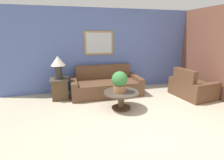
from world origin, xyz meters
name	(u,v)px	position (x,y,z in m)	size (l,w,h in m)	color
ground_plane	(151,127)	(0.00, 0.00, 0.00)	(20.00, 20.00, 0.00)	#BCAD93
wall_back	(114,50)	(-0.01, 2.73, 1.31)	(7.16, 0.09, 2.60)	#5166A8
wall_right	(213,52)	(2.61, 1.35, 1.30)	(0.06, 4.70, 2.60)	brown
couch_main	(106,85)	(-0.44, 2.19, 0.28)	(2.13, 0.97, 0.87)	brown
armchair	(192,88)	(1.98, 1.29, 0.28)	(1.02, 1.22, 0.87)	brown
coffee_table	(121,96)	(-0.32, 1.04, 0.33)	(0.87, 0.87, 0.45)	#4C3823
side_table	(60,88)	(-1.81, 2.15, 0.31)	(0.52, 0.52, 0.61)	#4C3823
table_lamp	(58,64)	(-1.81, 2.15, 1.03)	(0.40, 0.40, 0.64)	#2D2823
potted_plant_on_table	(120,81)	(-0.36, 1.03, 0.72)	(0.39, 0.39, 0.52)	#9E6B42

